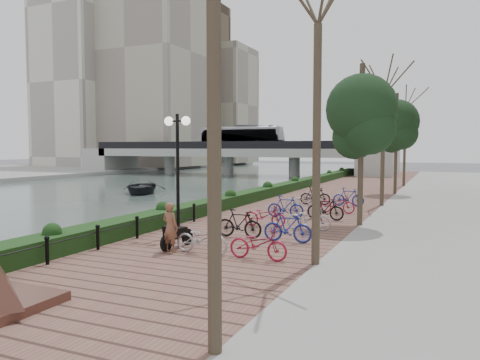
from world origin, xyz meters
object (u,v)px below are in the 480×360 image
Objects in this scene: boat at (141,187)px; pedestrian at (170,227)px; lamppost at (178,147)px; motorcycle at (177,234)px.

pedestrian is at bearing -77.76° from boat.
motorcycle is at bearing -59.50° from lamppost.
pedestrian is (0.12, -0.57, 0.32)m from motorcycle.
lamppost reaches higher than motorcycle.
boat is at bearing -43.66° from pedestrian.
motorcycle reaches higher than boat.
motorcycle is 0.29× the size of boat.
pedestrian is 23.63m from boat.
pedestrian is (1.19, -2.39, -2.41)m from lamppost.
pedestrian is at bearing -74.94° from motorcycle.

